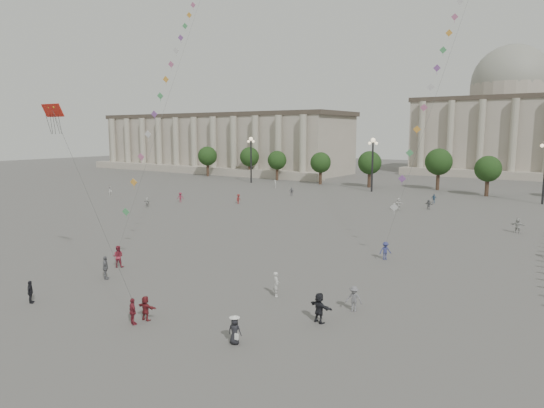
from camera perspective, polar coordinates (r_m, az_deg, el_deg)
The scene contains 28 objects.
ground at distance 32.79m, azimuth -12.87°, elevation -12.96°, with size 360.00×360.00×0.00m, color #4E4C49.
hall_west at distance 150.46m, azimuth -6.24°, elevation 7.16°, with size 84.00×26.22×17.20m.
hall_central at distance 151.49m, azimuth 25.99°, elevation 8.57°, with size 48.30×34.30×35.50m.
tree_row at distance 101.32m, azimuth 21.36°, elevation 4.27°, with size 137.12×5.12×8.00m.
lamp_post_far_west at distance 113.10m, azimuth -2.49°, elevation 6.22°, with size 2.00×0.90×10.65m.
lamp_post_mid_west at distance 98.16m, azimuth 11.76°, elevation 5.70°, with size 2.00×0.90×10.65m.
person_crowd_0 at distance 85.43m, azimuth 18.50°, elevation 0.60°, with size 0.90×0.38×1.54m, color #385A7F.
person_crowd_1 at distance 95.03m, azimuth -18.46°, elevation 1.43°, with size 0.85×0.66×1.75m, color silver.
person_crowd_2 at distance 83.50m, azimuth -10.73°, elevation 0.77°, with size 1.09×0.63×1.69m, color maroon.
person_crowd_3 at distance 31.15m, azimuth 5.58°, elevation -12.05°, with size 1.79×0.57×1.93m, color black.
person_crowd_4 at distance 75.99m, azimuth 14.64°, elevation -0.03°, with size 1.76×0.56×1.90m, color silver.
person_crowd_6 at distance 33.31m, azimuth 9.61°, elevation -10.93°, with size 1.12×0.65×1.74m, color slate.
person_crowd_7 at distance 64.23m, azimuth 26.94°, elevation -2.27°, with size 1.66×0.53×1.79m, color #B6B6B1.
person_crowd_10 at distance 103.50m, azimuth 0.40°, elevation 2.39°, with size 0.60×0.39×1.63m, color silver.
person_crowd_12 at distance 78.48m, azimuth 17.95°, elevation -0.05°, with size 1.41×0.45×1.52m, color slate.
person_crowd_13 at distance 35.68m, azimuth 0.49°, elevation -9.40°, with size 0.67×0.44×1.82m, color silver.
person_crowd_16 at distance 90.30m, azimuth 2.31°, elevation 1.47°, with size 0.95×0.39×1.62m, color slate.
person_crowd_17 at distance 80.61m, azimuth -3.97°, elevation 0.61°, with size 1.04×0.60×1.62m, color maroon.
person_crowd_19 at distance 79.67m, azimuth -14.47°, elevation 0.21°, with size 1.37×0.44×1.48m, color #AFAFAB.
tourist_0 at distance 31.93m, azimuth -16.06°, elevation -12.06°, with size 0.99×0.41×1.70m, color maroon.
tourist_1 at distance 38.27m, azimuth -26.55°, elevation -9.25°, with size 0.94×0.39×1.61m, color black.
tourist_2 at distance 32.43m, azimuth -14.65°, elevation -11.77°, with size 1.48×0.47×1.59m, color maroon.
tourist_3 at distance 41.84m, azimuth -19.00°, elevation -7.10°, with size 1.13×0.47×1.92m, color slate.
kite_flyer_0 at distance 45.11m, azimuth -17.67°, elevation -5.89°, with size 0.95×0.74×1.95m, color maroon.
kite_flyer_1 at distance 46.73m, azimuth 13.19°, elevation -5.37°, with size 1.10×0.63×1.71m, color navy.
hat_person at distance 28.25m, azimuth -4.41°, elevation -14.55°, with size 0.86×0.68×1.69m.
dragon_kite at distance 43.19m, azimuth -24.24°, elevation 8.97°, with size 7.91×2.30×18.52m.
kite_train_west at distance 68.60m, azimuth -9.97°, elevation 19.87°, with size 22.55×40.21×64.27m.
Camera 1 is at (22.62, -20.55, 11.90)m, focal length 32.00 mm.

